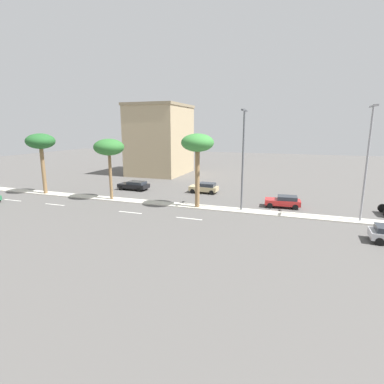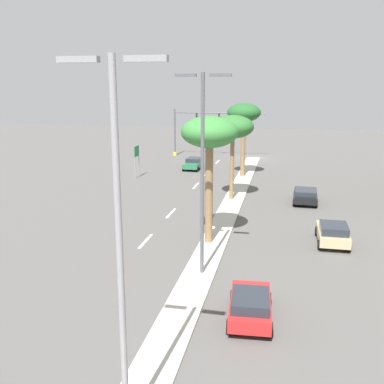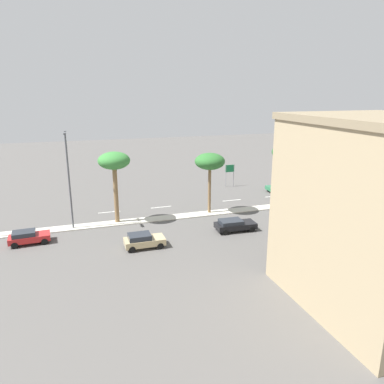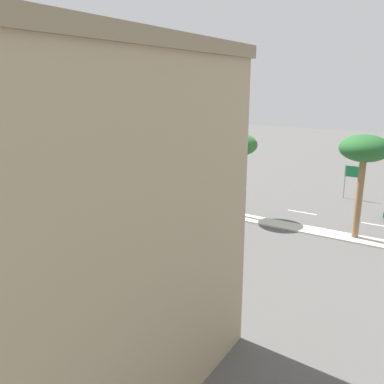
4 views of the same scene
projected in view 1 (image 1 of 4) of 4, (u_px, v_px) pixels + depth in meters
name	position (u px, v px, depth m)	size (l,w,h in m)	color
ground_plane	(199.00, 207.00, 35.07)	(160.00, 160.00, 0.00)	#565451
median_curb	(291.00, 215.00, 31.74)	(1.80, 91.99, 0.12)	beige
lane_stripe_rear	(13.00, 200.00, 38.45)	(0.20, 2.80, 0.01)	silver
lane_stripe_leading	(55.00, 205.00, 36.26)	(0.20, 2.80, 0.01)	silver
lane_stripe_front	(130.00, 212.00, 32.91)	(0.20, 2.80, 0.01)	silver
lane_stripe_near	(189.00, 219.00, 30.70)	(0.20, 2.80, 0.01)	silver
commercial_building	(160.00, 140.00, 59.52)	(12.62, 10.09, 13.49)	tan
palm_tree_outboard	(41.00, 143.00, 40.58)	(3.75, 3.75, 8.20)	olive
palm_tree_right	(109.00, 148.00, 37.26)	(3.72, 3.72, 7.61)	olive
palm_tree_trailing	(197.00, 145.00, 33.29)	(3.63, 3.63, 8.32)	olive
street_lamp_front	(243.00, 153.00, 32.29)	(2.90, 0.24, 10.84)	#515459
street_lamp_rear	(368.00, 156.00, 28.35)	(2.90, 0.24, 11.02)	gray
sedan_tan_far	(205.00, 188.00, 42.62)	(2.04, 3.97, 1.45)	tan
sedan_black_inboard	(134.00, 185.00, 44.74)	(2.25, 4.54, 1.30)	black
sedan_red_front	(284.00, 201.00, 34.86)	(2.16, 4.06, 1.37)	red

